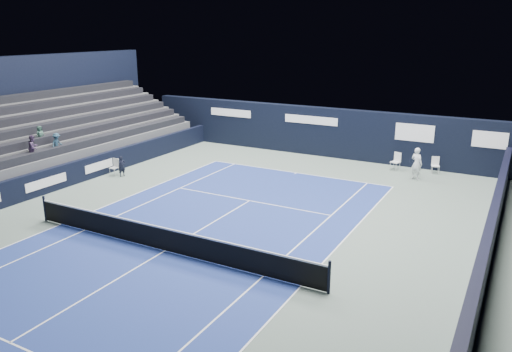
{
  "coord_description": "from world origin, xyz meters",
  "views": [
    {
      "loc": [
        11.04,
        -13.19,
        7.87
      ],
      "look_at": [
        0.37,
        6.36,
        1.3
      ],
      "focal_mm": 35.0,
      "sensor_mm": 36.0,
      "label": 1
    }
  ],
  "objects": [
    {
      "name": "court_surface",
      "position": [
        0.0,
        0.0,
        0.0
      ],
      "size": [
        10.97,
        23.77,
        0.01
      ],
      "primitive_type": "cube",
      "color": "navy",
      "rests_on": "ground"
    },
    {
      "name": "line_judge_chair",
      "position": [
        -8.77,
        6.63,
        0.54
      ],
      "size": [
        0.42,
        0.41,
        0.94
      ],
      "rotation": [
        0.0,
        0.0,
        0.02
      ],
      "color": "silver",
      "rests_on": "ground"
    },
    {
      "name": "folding_chair_back_a",
      "position": [
        4.81,
        15.28,
        0.69
      ],
      "size": [
        0.58,
        0.6,
        1.04
      ],
      "rotation": [
        0.0,
        0.0,
        -0.35
      ],
      "color": "silver",
      "rests_on": "ground"
    },
    {
      "name": "folding_chair_back_b",
      "position": [
        6.9,
        15.62,
        0.55
      ],
      "size": [
        0.53,
        0.52,
        0.96
      ],
      "rotation": [
        0.0,
        0.0,
        0.31
      ],
      "color": "white",
      "rests_on": "ground"
    },
    {
      "name": "back_sponsor_wall",
      "position": [
        0.01,
        16.5,
        1.55
      ],
      "size": [
        26.0,
        0.63,
        3.1
      ],
      "color": "black",
      "rests_on": "ground"
    },
    {
      "name": "enclosure_wall_right",
      "position": [
        10.5,
        6.0,
        0.9
      ],
      "size": [
        0.3,
        22.0,
        1.8
      ],
      "primitive_type": "cube",
      "color": "black",
      "rests_on": "ground"
    },
    {
      "name": "tennis_net",
      "position": [
        0.0,
        0.0,
        0.51
      ],
      "size": [
        12.9,
        0.1,
        1.1
      ],
      "color": "black",
      "rests_on": "ground"
    },
    {
      "name": "side_barrier_left",
      "position": [
        -9.5,
        5.97,
        0.6
      ],
      "size": [
        0.33,
        22.0,
        1.2
      ],
      "color": "black",
      "rests_on": "ground"
    },
    {
      "name": "spectator_stand",
      "position": [
        -13.27,
        6.97,
        1.96
      ],
      "size": [
        6.0,
        18.0,
        6.4
      ],
      "color": "#4D4D50",
      "rests_on": "ground"
    },
    {
      "name": "ground",
      "position": [
        0.0,
        2.0,
        0.0
      ],
      "size": [
        48.0,
        48.0,
        0.0
      ],
      "primitive_type": "plane",
      "color": "slate",
      "rests_on": "ground"
    },
    {
      "name": "line_judge",
      "position": [
        -8.26,
        6.63,
        0.58
      ],
      "size": [
        0.43,
        0.5,
        1.15
      ],
      "primitive_type": "imported",
      "rotation": [
        0.0,
        0.0,
        1.14
      ],
      "color": "black",
      "rests_on": "ground"
    },
    {
      "name": "court_markings",
      "position": [
        0.0,
        0.0,
        0.01
      ],
      "size": [
        11.03,
        23.83,
        0.0
      ],
      "color": "white",
      "rests_on": "court_surface"
    },
    {
      "name": "tennis_player",
      "position": [
        6.19,
        13.87,
        0.88
      ],
      "size": [
        0.75,
        0.93,
        1.77
      ],
      "color": "white",
      "rests_on": "ground"
    }
  ]
}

